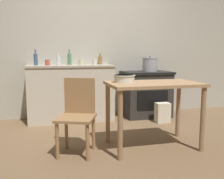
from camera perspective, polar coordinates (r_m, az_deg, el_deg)
ground_plane at (r=3.30m, az=2.21°, el=-11.78°), size 14.00×14.00×0.00m
wall_back at (r=4.65m, az=-3.35°, el=9.91°), size 8.00×0.07×2.55m
counter_cabinet at (r=4.31m, az=-9.36°, el=-0.73°), size 1.44×0.59×0.94m
stove at (r=4.61m, az=7.75°, el=-0.93°), size 0.84×0.66×0.81m
work_table at (r=3.00m, az=9.45°, el=-0.79°), size 1.08×0.66×0.79m
chair at (r=2.87m, az=-7.91°, el=-5.40°), size 0.52×0.52×0.85m
flour_sack at (r=4.23m, az=11.47°, el=-5.19°), size 0.23×0.16×0.33m
stock_pot at (r=4.60m, az=8.65°, el=5.69°), size 0.28×0.28×0.27m
mixing_bowl_large at (r=2.96m, az=2.82°, el=2.62°), size 0.26×0.26×0.09m
bottle_far_left at (r=4.36m, az=-12.15°, el=6.52°), size 0.07×0.07×0.20m
bottle_left at (r=4.53m, az=-2.73°, el=6.72°), size 0.07×0.07×0.20m
bottle_mid_left at (r=4.27m, az=-17.04°, el=6.64°), size 0.06×0.06×0.26m
bottle_center_left at (r=4.38m, az=-9.70°, el=6.92°), size 0.07×0.07×0.26m
cup_center at (r=4.21m, az=-14.53°, el=6.01°), size 0.08×0.08×0.10m
cup_center_right at (r=4.24m, az=-7.09°, el=6.17°), size 0.09×0.09×0.09m
cup_mid_right at (r=4.14m, az=-4.00°, el=6.27°), size 0.08×0.08×0.10m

